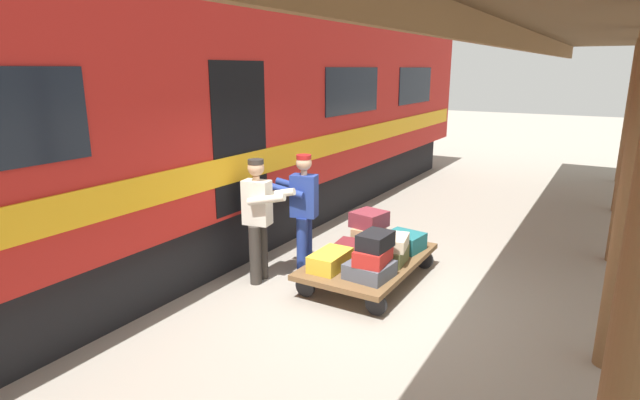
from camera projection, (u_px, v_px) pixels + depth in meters
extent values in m
plane|color=gray|center=(385.00, 308.00, 6.18)|extent=(60.00, 60.00, 0.00)
cylinder|color=brown|center=(630.00, 116.00, 12.65)|extent=(0.24, 0.24, 3.40)
cylinder|color=brown|center=(630.00, 128.00, 9.96)|extent=(0.24, 0.24, 3.40)
cylinder|color=brown|center=(631.00, 151.00, 7.27)|extent=(0.24, 0.24, 3.40)
cylinder|color=brown|center=(632.00, 199.00, 4.58)|extent=(0.24, 0.24, 3.40)
cylinder|color=brown|center=(637.00, 385.00, 1.89)|extent=(0.24, 0.24, 3.40)
cube|color=brown|center=(473.00, 26.00, 4.95)|extent=(0.08, 20.20, 0.30)
cube|color=#B21E19|center=(160.00, 104.00, 7.40)|extent=(3.00, 18.81, 2.90)
cube|color=black|center=(170.00, 227.00, 7.88)|extent=(2.55, 17.87, 0.90)
cube|color=gold|center=(242.00, 167.00, 6.86)|extent=(0.03, 18.44, 0.36)
cube|color=black|center=(416.00, 85.00, 12.11)|extent=(0.02, 2.07, 0.84)
cube|color=black|center=(353.00, 91.00, 9.37)|extent=(0.02, 2.07, 0.84)
cube|color=black|center=(238.00, 137.00, 6.79)|extent=(0.12, 1.10, 2.00)
cube|color=brown|center=(369.00, 260.00, 6.88)|extent=(1.24, 2.11, 0.07)
cylinder|color=black|center=(376.00, 304.00, 5.98)|extent=(0.27, 0.05, 0.27)
cylinder|color=black|center=(305.00, 286.00, 6.47)|extent=(0.27, 0.05, 0.27)
cylinder|color=black|center=(424.00, 260.00, 7.38)|extent=(0.27, 0.05, 0.27)
cylinder|color=black|center=(363.00, 248.00, 7.87)|extent=(0.27, 0.05, 0.27)
cube|color=brown|center=(388.00, 255.00, 6.71)|extent=(0.49, 0.51, 0.21)
cube|color=#4C515B|center=(370.00, 270.00, 6.23)|extent=(0.55, 0.56, 0.19)
cube|color=#1E666B|center=(404.00, 241.00, 7.19)|extent=(0.55, 0.51, 0.24)
cube|color=tan|center=(369.00, 234.00, 7.46)|extent=(0.40, 0.56, 0.25)
cube|color=gold|center=(330.00, 260.00, 6.50)|extent=(0.37, 0.62, 0.22)
cube|color=maroon|center=(351.00, 249.00, 6.99)|extent=(0.47, 0.53, 0.17)
cube|color=#AD231E|center=(373.00, 255.00, 6.18)|extent=(0.40, 0.55, 0.19)
cube|color=maroon|center=(369.00, 219.00, 7.39)|extent=(0.51, 0.52, 0.23)
cube|color=beige|center=(390.00, 242.00, 6.66)|extent=(0.52, 0.55, 0.16)
cube|color=black|center=(375.00, 241.00, 6.12)|extent=(0.35, 0.46, 0.20)
cylinder|color=navy|center=(307.00, 241.00, 7.33)|extent=(0.16, 0.16, 0.82)
cylinder|color=navy|center=(302.00, 246.00, 7.15)|extent=(0.16, 0.16, 0.82)
cube|color=navy|center=(304.00, 196.00, 7.06)|extent=(0.40, 0.30, 0.60)
cylinder|color=tan|center=(304.00, 173.00, 6.97)|extent=(0.09, 0.09, 0.06)
sphere|color=tan|center=(304.00, 163.00, 6.94)|extent=(0.22, 0.22, 0.22)
cylinder|color=#A51919|center=(304.00, 157.00, 6.92)|extent=(0.21, 0.21, 0.06)
cylinder|color=navy|center=(293.00, 185.00, 7.24)|extent=(0.54, 0.22, 0.21)
cylinder|color=navy|center=(285.00, 190.00, 6.95)|extent=(0.54, 0.22, 0.21)
cylinder|color=#332D28|center=(255.00, 255.00, 6.80)|extent=(0.16, 0.16, 0.82)
cylinder|color=#332D28|center=(262.00, 250.00, 6.98)|extent=(0.16, 0.16, 0.82)
cube|color=silver|center=(257.00, 202.00, 6.71)|extent=(0.39, 0.28, 0.60)
cylinder|color=tan|center=(256.00, 178.00, 6.63)|extent=(0.09, 0.09, 0.06)
sphere|color=tan|center=(256.00, 168.00, 6.59)|extent=(0.22, 0.22, 0.22)
cylinder|color=#332D28|center=(256.00, 162.00, 6.57)|extent=(0.21, 0.21, 0.06)
cylinder|color=silver|center=(266.00, 200.00, 6.46)|extent=(0.54, 0.19, 0.21)
cylinder|color=silver|center=(277.00, 194.00, 6.75)|extent=(0.54, 0.19, 0.21)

